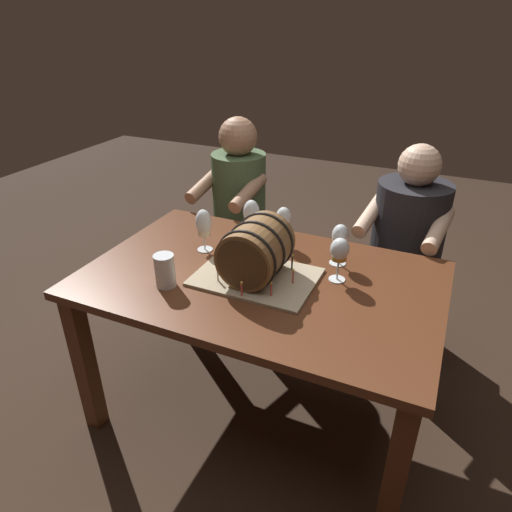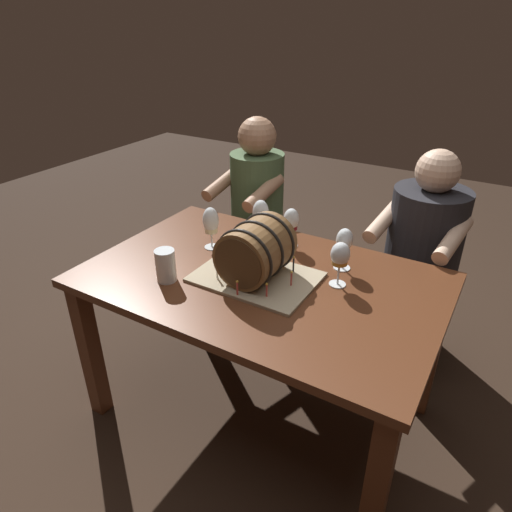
{
  "view_description": "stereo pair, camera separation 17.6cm",
  "coord_description": "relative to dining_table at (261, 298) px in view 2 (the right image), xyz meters",
  "views": [
    {
      "loc": [
        0.63,
        -1.43,
        1.66
      ],
      "look_at": [
        -0.01,
        -0.02,
        0.82
      ],
      "focal_mm": 32.07,
      "sensor_mm": 36.0,
      "label": 1
    },
    {
      "loc": [
        0.78,
        -1.35,
        1.66
      ],
      "look_at": [
        -0.01,
        -0.02,
        0.82
      ],
      "focal_mm": 32.07,
      "sensor_mm": 36.0,
      "label": 2
    }
  ],
  "objects": [
    {
      "name": "ground_plane",
      "position": [
        0.0,
        0.0,
        -0.62
      ],
      "size": [
        8.0,
        8.0,
        0.0
      ],
      "primitive_type": "plane",
      "color": "#332319"
    },
    {
      "name": "dining_table",
      "position": [
        0.0,
        0.0,
        0.0
      ],
      "size": [
        1.4,
        0.89,
        0.72
      ],
      "color": "#562D19",
      "rests_on": "ground"
    },
    {
      "name": "barrel_cake",
      "position": [
        -0.01,
        -0.02,
        0.22
      ],
      "size": [
        0.47,
        0.34,
        0.25
      ],
      "color": "tan",
      "rests_on": "dining_table"
    },
    {
      "name": "wine_glass_empty",
      "position": [
        0.25,
        0.23,
        0.23
      ],
      "size": [
        0.07,
        0.07,
        0.18
      ],
      "color": "white",
      "rests_on": "dining_table"
    },
    {
      "name": "wine_glass_white",
      "position": [
        -0.32,
        0.1,
        0.22
      ],
      "size": [
        0.07,
        0.07,
        0.19
      ],
      "color": "white",
      "rests_on": "dining_table"
    },
    {
      "name": "wine_glass_rose",
      "position": [
        -0.18,
        0.31,
        0.22
      ],
      "size": [
        0.07,
        0.07,
        0.18
      ],
      "color": "white",
      "rests_on": "dining_table"
    },
    {
      "name": "wine_glass_amber",
      "position": [
        0.28,
        0.1,
        0.23
      ],
      "size": [
        0.07,
        0.07,
        0.18
      ],
      "color": "white",
      "rests_on": "dining_table"
    },
    {
      "name": "wine_glass_red",
      "position": [
        -0.02,
        0.3,
        0.22
      ],
      "size": [
        0.07,
        0.07,
        0.18
      ],
      "color": "white",
      "rests_on": "dining_table"
    },
    {
      "name": "beer_pint",
      "position": [
        -0.3,
        -0.21,
        0.17
      ],
      "size": [
        0.08,
        0.08,
        0.13
      ],
      "color": "white",
      "rests_on": "dining_table"
    },
    {
      "name": "person_seated_left",
      "position": [
        -0.47,
        0.75,
        -0.1
      ],
      "size": [
        0.36,
        0.46,
        1.17
      ],
      "color": "#2A3A24",
      "rests_on": "ground"
    },
    {
      "name": "person_seated_right",
      "position": [
        0.47,
        0.75,
        -0.09
      ],
      "size": [
        0.43,
        0.51,
        1.12
      ],
      "color": "black",
      "rests_on": "ground"
    }
  ]
}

